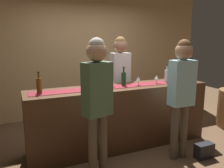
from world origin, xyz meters
TOP-DOWN VIEW (x-y plane):
  - ground_plane at (0.00, 0.00)m, footprint 10.00×10.00m
  - back_wall at (0.00, 1.90)m, footprint 6.00×0.12m
  - bar_counter at (0.00, 0.00)m, footprint 2.93×0.60m
  - counter_runner_cloth at (0.00, 0.00)m, footprint 2.78×0.28m
  - wine_bottle_green at (0.06, 0.04)m, footprint 0.07×0.07m
  - wine_bottle_clear at (0.88, 0.02)m, footprint 0.07×0.07m
  - wine_bottle_amber at (-1.23, 0.03)m, footprint 0.07×0.07m
  - wine_glass_near_customer at (0.28, -0.05)m, footprint 0.07×0.07m
  - wine_glass_mid_counter at (0.64, -0.04)m, footprint 0.07×0.07m
  - wine_glass_far_end at (-0.15, -0.01)m, footprint 0.07×0.07m
  - bartender at (0.26, 0.58)m, footprint 0.35×0.25m
  - customer_sipping at (0.61, -0.69)m, footprint 0.35×0.24m
  - customer_browsing at (-0.63, -0.66)m, footprint 0.38×0.29m
  - handbag at (0.96, -0.85)m, footprint 0.28×0.14m

SIDE VIEW (x-z plane):
  - ground_plane at x=0.00m, z-range 0.00..0.00m
  - handbag at x=0.96m, z-range 0.00..0.22m
  - bar_counter at x=0.00m, z-range 0.00..1.00m
  - counter_runner_cloth at x=0.00m, z-range 1.00..1.01m
  - customer_sipping at x=0.61m, z-range 0.21..1.94m
  - customer_browsing at x=-0.63m, z-range 0.22..1.97m
  - wine_glass_near_customer at x=0.28m, z-range 1.03..1.18m
  - wine_glass_mid_counter at x=0.64m, z-range 1.03..1.18m
  - wine_glass_far_end at x=-0.15m, z-range 1.03..1.18m
  - bartender at x=0.26m, z-range 0.22..2.00m
  - wine_bottle_green at x=0.06m, z-range 0.96..1.26m
  - wine_bottle_clear at x=0.88m, z-range 0.96..1.26m
  - wine_bottle_amber at x=-1.23m, z-range 0.96..1.26m
  - back_wall at x=0.00m, z-range 0.00..2.90m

